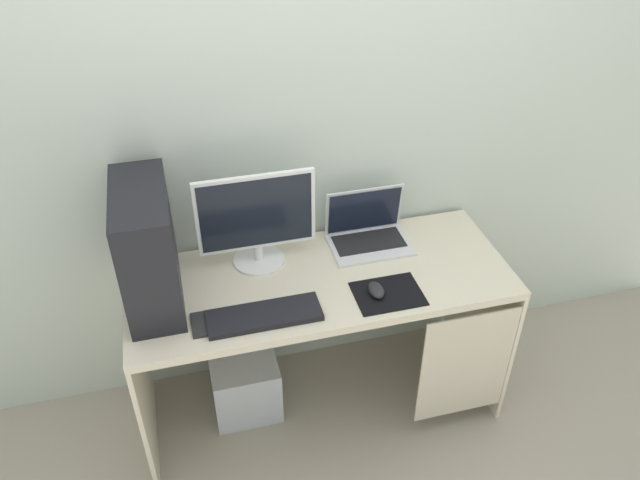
# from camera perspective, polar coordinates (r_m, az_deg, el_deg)

# --- Properties ---
(ground_plane) EXTENTS (8.00, 8.00, 0.00)m
(ground_plane) POSITION_cam_1_polar(r_m,az_deg,el_deg) (3.03, 0.00, -14.27)
(ground_plane) COLOR #9E9384
(wall_back) EXTENTS (4.00, 0.05, 2.60)m
(wall_back) POSITION_cam_1_polar(r_m,az_deg,el_deg) (2.49, -1.98, 11.57)
(wall_back) COLOR beige
(wall_back) RESTS_ON ground_plane
(desk) EXTENTS (1.52, 0.60, 0.74)m
(desk) POSITION_cam_1_polar(r_m,az_deg,el_deg) (2.60, 0.49, -5.90)
(desk) COLOR beige
(desk) RESTS_ON ground_plane
(pc_tower) EXTENTS (0.19, 0.45, 0.47)m
(pc_tower) POSITION_cam_1_polar(r_m,az_deg,el_deg) (2.35, -15.33, -0.68)
(pc_tower) COLOR black
(pc_tower) RESTS_ON desk
(monitor) EXTENTS (0.47, 0.21, 0.41)m
(monitor) POSITION_cam_1_polar(r_m,az_deg,el_deg) (2.47, -5.77, 1.75)
(monitor) COLOR white
(monitor) RESTS_ON desk
(laptop) EXTENTS (0.34, 0.23, 0.23)m
(laptop) POSITION_cam_1_polar(r_m,az_deg,el_deg) (2.67, 4.35, 0.69)
(laptop) COLOR silver
(laptop) RESTS_ON desk
(keyboard) EXTENTS (0.42, 0.14, 0.02)m
(keyboard) POSITION_cam_1_polar(r_m,az_deg,el_deg) (2.33, -5.07, -6.82)
(keyboard) COLOR black
(keyboard) RESTS_ON desk
(mousepad) EXTENTS (0.26, 0.20, 0.00)m
(mousepad) POSITION_cam_1_polar(r_m,az_deg,el_deg) (2.44, 6.16, -4.85)
(mousepad) COLOR black
(mousepad) RESTS_ON desk
(mouse_left) EXTENTS (0.06, 0.10, 0.03)m
(mouse_left) POSITION_cam_1_polar(r_m,az_deg,el_deg) (2.42, 5.11, -4.54)
(mouse_left) COLOR #232326
(mouse_left) RESTS_ON mousepad
(cell_phone) EXTENTS (0.07, 0.13, 0.01)m
(cell_phone) POSITION_cam_1_polar(r_m,az_deg,el_deg) (2.33, -10.70, -7.51)
(cell_phone) COLOR #232326
(cell_phone) RESTS_ON desk
(subwoofer) EXTENTS (0.29, 0.29, 0.29)m
(subwoofer) POSITION_cam_1_polar(r_m,az_deg,el_deg) (2.93, -6.82, -12.67)
(subwoofer) COLOR #B7BCC6
(subwoofer) RESTS_ON ground_plane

